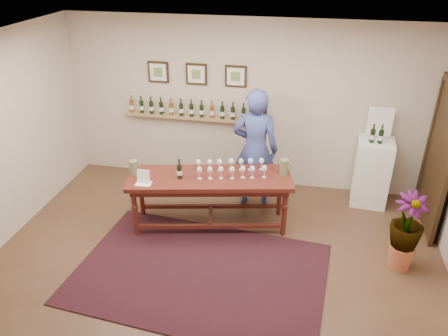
% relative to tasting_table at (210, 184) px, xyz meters
% --- Properties ---
extents(ground, '(6.00, 6.00, 0.00)m').
position_rel_tasting_table_xyz_m(ground, '(0.25, -1.03, -0.70)').
color(ground, '#4F3023').
rests_on(ground, ground).
extents(room_shell, '(6.00, 6.00, 6.00)m').
position_rel_tasting_table_xyz_m(room_shell, '(2.36, 0.83, 0.42)').
color(room_shell, beige).
rests_on(room_shell, ground).
extents(rug, '(3.33, 2.37, 0.02)m').
position_rel_tasting_table_xyz_m(rug, '(0.12, -1.10, -0.69)').
color(rug, '#4B180D').
rests_on(rug, ground).
extents(tasting_table, '(2.43, 1.21, 0.82)m').
position_rel_tasting_table_xyz_m(tasting_table, '(0.00, 0.00, 0.00)').
color(tasting_table, '#431510').
rests_on(tasting_table, ground).
extents(table_glasses, '(1.44, 0.67, 0.19)m').
position_rel_tasting_table_xyz_m(table_glasses, '(0.28, 0.12, 0.22)').
color(table_glasses, white).
rests_on(table_glasses, tasting_table).
extents(table_bottles, '(0.35, 0.26, 0.33)m').
position_rel_tasting_table_xyz_m(table_bottles, '(-0.42, -0.09, 0.29)').
color(table_bottles, black).
rests_on(table_bottles, tasting_table).
extents(pitcher_left, '(0.15, 0.15, 0.22)m').
position_rel_tasting_table_xyz_m(pitcher_left, '(-1.07, -0.16, 0.23)').
color(pitcher_left, olive).
rests_on(pitcher_left, tasting_table).
extents(pitcher_right, '(0.15, 0.15, 0.22)m').
position_rel_tasting_table_xyz_m(pitcher_right, '(1.02, 0.29, 0.24)').
color(pitcher_right, olive).
rests_on(pitcher_right, tasting_table).
extents(menu_card, '(0.22, 0.17, 0.19)m').
position_rel_tasting_table_xyz_m(menu_card, '(-0.85, -0.37, 0.22)').
color(menu_card, white).
rests_on(menu_card, tasting_table).
extents(display_pedestal, '(0.58, 0.58, 1.08)m').
position_rel_tasting_table_xyz_m(display_pedestal, '(2.37, 1.15, -0.16)').
color(display_pedestal, white).
rests_on(display_pedestal, ground).
extents(pedestal_bottles, '(0.27, 0.09, 0.26)m').
position_rel_tasting_table_xyz_m(pedestal_bottles, '(2.33, 1.09, 0.51)').
color(pedestal_bottles, black).
rests_on(pedestal_bottles, display_pedestal).
extents(info_sign, '(0.38, 0.05, 0.52)m').
position_rel_tasting_table_xyz_m(info_sign, '(2.38, 1.31, 0.64)').
color(info_sign, white).
rests_on(info_sign, display_pedestal).
extents(potted_plant, '(0.60, 0.60, 0.95)m').
position_rel_tasting_table_xyz_m(potted_plant, '(2.63, -0.46, -0.15)').
color(potted_plant, '#C76542').
rests_on(potted_plant, ground).
extents(person, '(0.71, 0.48, 1.94)m').
position_rel_tasting_table_xyz_m(person, '(0.55, 0.71, 0.27)').
color(person, '#394688').
rests_on(person, ground).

